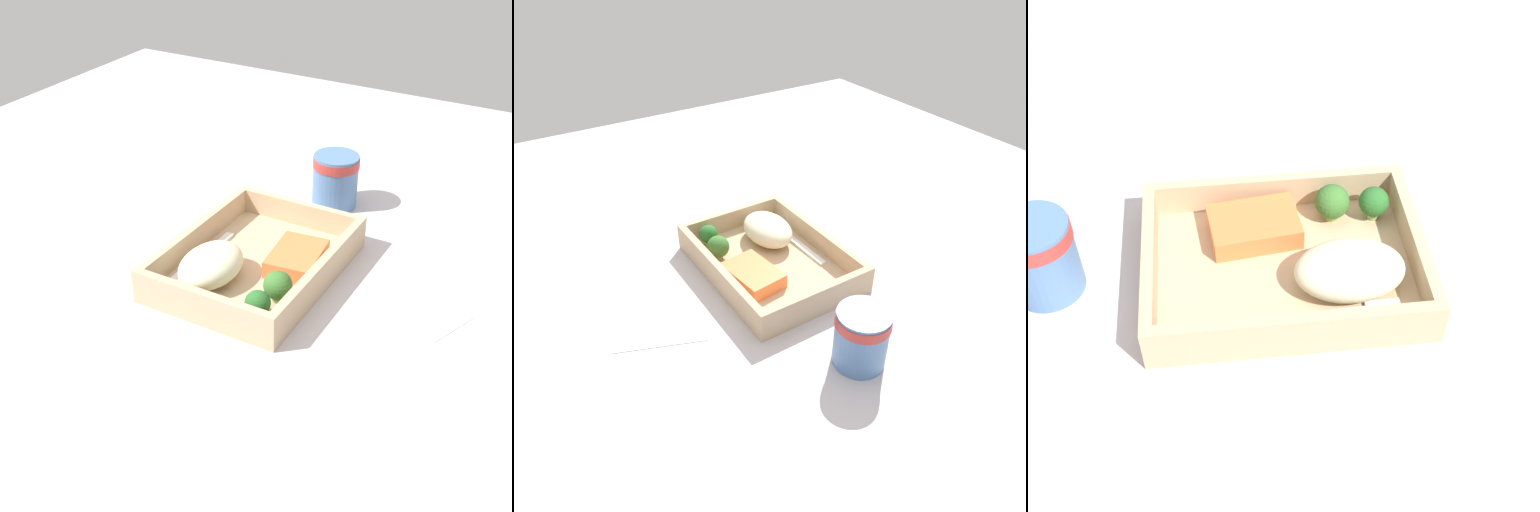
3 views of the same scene
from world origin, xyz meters
TOP-DOWN VIEW (x-y plane):
  - ground_plane at (0.00, 0.00)cm, footprint 160.00×160.00cm
  - takeout_tray at (0.00, 0.00)cm, footprint 27.91×20.64cm
  - tray_rim at (0.00, 0.00)cm, footprint 27.91×20.64cm
  - salmon_fillet at (-2.61, 4.88)cm, footprint 9.94×7.50cm
  - mashed_potatoes at (6.05, -3.36)cm, footprint 10.89×7.53cm
  - broccoli_floret_1 at (5.90, 6.53)cm, footprint 3.76×3.76cm
  - broccoli_floret_2 at (10.35, 6.13)cm, footprint 3.27×3.27cm
  - fork at (3.80, -7.08)cm, footprint 15.84×2.29cm
  - paper_cup at (-23.74, 0.99)cm, footprint 7.36×7.36cm
  - receipt_slip at (-3.38, 21.35)cm, footprint 12.11×15.39cm

SIDE VIEW (x-z plane):
  - ground_plane at x=0.00cm, z-range -2.00..0.00cm
  - receipt_slip at x=-3.38cm, z-range 0.00..0.24cm
  - takeout_tray at x=0.00cm, z-range 0.00..1.20cm
  - fork at x=3.80cm, z-range 1.20..1.64cm
  - salmon_fillet at x=-2.61cm, z-range 1.20..3.61cm
  - tray_rim at x=0.00cm, z-range 1.20..4.86cm
  - broccoli_floret_2 at x=10.35cm, z-range 1.43..5.35cm
  - broccoli_floret_1 at x=5.90cm, z-range 1.37..5.65cm
  - mashed_potatoes at x=6.05cm, z-range 1.20..5.86cm
  - paper_cup at x=-23.74cm, z-range 0.50..9.07cm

